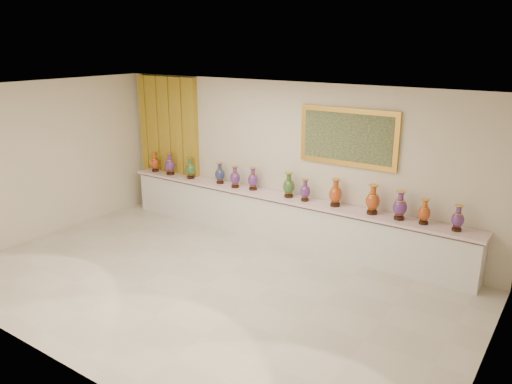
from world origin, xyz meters
TOP-DOWN VIEW (x-y plane):
  - ground at (0.00, 0.00)m, footprint 8.00×8.00m
  - room at (-2.35, 2.44)m, footprint 8.00×8.00m
  - counter at (0.00, 2.27)m, footprint 7.28×0.48m
  - vase_0 at (-3.29, 2.23)m, footprint 0.21×0.21m
  - vase_1 at (-2.82, 2.22)m, footprint 0.23×0.23m
  - vase_2 at (-2.24, 2.23)m, footprint 0.26×0.26m
  - vase_3 at (-1.49, 2.28)m, footprint 0.27×0.27m
  - vase_4 at (-1.06, 2.22)m, footprint 0.24×0.24m
  - vase_5 at (-0.67, 2.29)m, footprint 0.23×0.23m
  - vase_6 at (0.15, 2.27)m, footprint 0.29×0.29m
  - vase_7 at (0.51, 2.24)m, footprint 0.24×0.24m
  - vase_8 at (1.09, 2.28)m, footprint 0.30×0.30m
  - vase_9 at (1.79, 2.26)m, footprint 0.25×0.25m
  - vase_10 at (2.26, 2.25)m, footprint 0.27×0.27m
  - vase_11 at (2.65, 2.26)m, footprint 0.25×0.25m
  - vase_12 at (3.16, 2.25)m, footprint 0.20×0.20m
  - label_card at (-2.43, 2.13)m, footprint 0.10×0.06m

SIDE VIEW (x-z plane):
  - ground at x=0.00m, z-range 0.00..0.00m
  - counter at x=0.00m, z-range -0.01..0.89m
  - label_card at x=-2.43m, z-range 0.90..0.90m
  - vase_12 at x=3.16m, z-range 0.88..1.29m
  - vase_7 at x=0.51m, z-range 0.88..1.29m
  - vase_11 at x=2.65m, z-range 0.88..1.29m
  - vase_3 at x=-1.49m, z-range 0.88..1.31m
  - vase_0 at x=-3.29m, z-range 0.88..1.31m
  - vase_4 at x=-1.06m, z-range 0.88..1.31m
  - vase_5 at x=-0.67m, z-range 0.88..1.32m
  - vase_2 at x=-2.24m, z-range 0.88..1.33m
  - vase_6 at x=0.15m, z-range 0.88..1.35m
  - vase_1 at x=-2.82m, z-range 0.88..1.35m
  - vase_10 at x=2.26m, z-range 0.87..1.36m
  - vase_8 at x=1.09m, z-range 0.87..1.37m
  - vase_9 at x=1.79m, z-range 0.87..1.38m
  - room at x=-2.35m, z-range -2.40..5.60m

